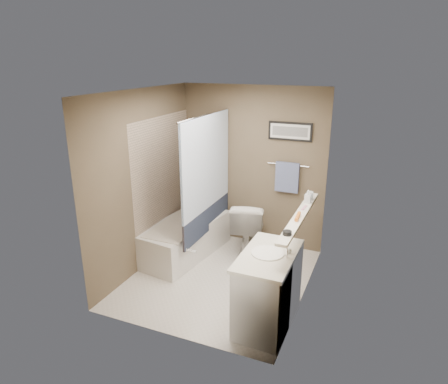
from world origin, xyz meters
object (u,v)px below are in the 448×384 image
at_px(bathtub, 184,238).
at_px(toilet, 249,227).
at_px(hair_brush_front, 298,216).
at_px(candle_bowl_near, 287,233).
at_px(glass_jar, 310,196).
at_px(soap_bottle, 308,197).
at_px(vanity, 268,291).

height_order(bathtub, toilet, toilet).
height_order(toilet, hair_brush_front, hair_brush_front).
xyz_separation_m(candle_bowl_near, glass_jar, (0.00, 1.10, 0.03)).
bearing_deg(soap_bottle, glass_jar, 90.00).
bearing_deg(toilet, glass_jar, 141.94).
bearing_deg(vanity, soap_bottle, 80.68).
bearing_deg(glass_jar, candle_bowl_near, -90.00).
height_order(toilet, vanity, toilet).
height_order(vanity, hair_brush_front, hair_brush_front).
distance_m(candle_bowl_near, glass_jar, 1.10).
xyz_separation_m(hair_brush_front, glass_jar, (0.00, 0.65, 0.03)).
distance_m(bathtub, soap_bottle, 2.03).
relative_size(toilet, hair_brush_front, 3.74).
bearing_deg(candle_bowl_near, toilet, 121.04).
distance_m(candle_bowl_near, hair_brush_front, 0.46).
relative_size(bathtub, soap_bottle, 9.55).
relative_size(hair_brush_front, glass_jar, 2.20).
relative_size(vanity, soap_bottle, 5.73).
xyz_separation_m(glass_jar, soap_bottle, (0.00, -0.12, 0.03)).
bearing_deg(soap_bottle, toilet, 148.83).
bearing_deg(soap_bottle, bathtub, 174.70).
height_order(glass_jar, soap_bottle, soap_bottle).
distance_m(hair_brush_front, soap_bottle, 0.53).
bearing_deg(hair_brush_front, glass_jar, 90.00).
bearing_deg(hair_brush_front, soap_bottle, 90.00).
xyz_separation_m(vanity, soap_bottle, (0.19, 0.93, 0.79)).
relative_size(vanity, glass_jar, 9.00).
height_order(toilet, glass_jar, glass_jar).
xyz_separation_m(hair_brush_front, soap_bottle, (0.00, 0.53, 0.06)).
xyz_separation_m(bathtub, candle_bowl_near, (1.79, -1.15, 0.89)).
height_order(hair_brush_front, soap_bottle, soap_bottle).
distance_m(toilet, soap_bottle, 1.34).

